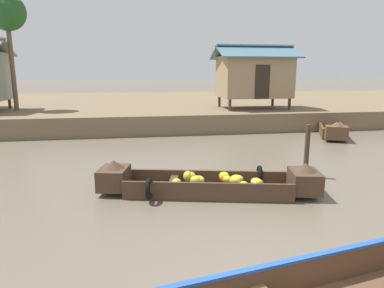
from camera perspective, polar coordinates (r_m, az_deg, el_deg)
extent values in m
plane|color=#665B4C|center=(13.46, -1.00, -1.11)|extent=(300.00, 300.00, 0.00)
cube|color=#756047|center=(26.38, -5.22, 6.32)|extent=(160.00, 20.00, 0.98)
cube|color=#473323|center=(8.74, 2.64, -7.96)|extent=(4.26, 1.99, 0.12)
cube|color=#473323|center=(9.15, 2.69, -5.49)|extent=(4.04, 0.98, 0.35)
cube|color=#473323|center=(8.18, 2.61, -7.65)|extent=(4.04, 0.98, 0.35)
cube|color=#473323|center=(8.94, 18.32, -5.93)|extent=(0.88, 1.07, 0.52)
cone|color=#473323|center=(8.84, 18.47, -3.69)|extent=(0.67, 0.67, 0.20)
cube|color=#473323|center=(8.98, -12.93, -5.54)|extent=(0.88, 1.07, 0.52)
cone|color=#473323|center=(8.89, -13.03, -3.31)|extent=(0.67, 0.67, 0.20)
cube|color=#473323|center=(8.71, -3.18, -6.29)|extent=(0.41, 1.02, 0.05)
torus|color=black|center=(9.35, 11.23, -5.12)|extent=(0.23, 0.53, 0.52)
torus|color=black|center=(8.18, -7.21, -7.46)|extent=(0.23, 0.53, 0.52)
ellipsoid|color=gold|center=(8.73, -0.73, -5.41)|extent=(0.29, 0.33, 0.27)
ellipsoid|color=yellow|center=(8.88, 5.45, -5.46)|extent=(0.31, 0.31, 0.25)
ellipsoid|color=gold|center=(8.77, -0.18, -5.43)|extent=(0.34, 0.34, 0.24)
ellipsoid|color=gold|center=(8.47, 0.72, -6.14)|extent=(0.39, 0.36, 0.25)
ellipsoid|color=yellow|center=(8.81, 7.52, -5.73)|extent=(0.40, 0.36, 0.18)
ellipsoid|color=yellow|center=(8.64, 10.69, -6.30)|extent=(0.34, 0.37, 0.22)
ellipsoid|color=yellow|center=(8.50, 1.22, -6.00)|extent=(0.34, 0.37, 0.20)
ellipsoid|color=yellow|center=(8.80, 5.86, -5.85)|extent=(0.31, 0.33, 0.19)
ellipsoid|color=yellow|center=(8.57, 11.00, -6.60)|extent=(0.38, 0.32, 0.24)
ellipsoid|color=yellow|center=(8.87, 5.35, -5.51)|extent=(0.31, 0.37, 0.26)
ellipsoid|color=yellow|center=(8.48, 8.68, -6.85)|extent=(0.25, 0.30, 0.20)
ellipsoid|color=yellow|center=(8.46, -2.59, -6.51)|extent=(0.27, 0.28, 0.22)
ellipsoid|color=gold|center=(8.52, 7.16, -6.17)|extent=(0.33, 0.31, 0.20)
cube|color=brown|center=(5.35, 20.77, -19.14)|extent=(4.85, 0.99, 0.43)
cube|color=#234C9E|center=(5.24, 20.97, -16.90)|extent=(4.85, 1.01, 0.05)
cube|color=brown|center=(18.93, 22.04, 2.00)|extent=(2.87, 4.48, 0.12)
cube|color=brown|center=(18.84, 20.59, 2.85)|extent=(1.97, 4.05, 0.39)
cube|color=brown|center=(18.95, 23.60, 2.66)|extent=(1.97, 4.05, 0.39)
cube|color=brown|center=(21.39, 21.43, 4.05)|extent=(1.11, 0.99, 0.59)
cone|color=brown|center=(21.35, 21.51, 5.10)|extent=(0.75, 0.75, 0.20)
cube|color=brown|center=(16.37, 23.02, 1.75)|extent=(1.11, 0.99, 0.59)
cone|color=brown|center=(16.31, 23.13, 3.12)|extent=(0.75, 0.75, 0.20)
cube|color=brown|center=(17.96, 22.41, 2.36)|extent=(0.97, 0.60, 0.05)
cylinder|color=#4C3826|center=(22.40, -28.20, 5.96)|extent=(0.16, 0.16, 0.56)
cylinder|color=#4C3826|center=(18.57, 6.35, 6.49)|extent=(0.16, 0.16, 0.64)
cylinder|color=#4C3826|center=(19.76, 15.98, 6.43)|extent=(0.16, 0.16, 0.64)
cylinder|color=#4C3826|center=(20.85, 4.59, 7.11)|extent=(0.16, 0.16, 0.64)
cylinder|color=#4C3826|center=(21.92, 13.34, 7.06)|extent=(0.16, 0.16, 0.64)
cube|color=#9E8460|center=(20.13, 10.29, 10.99)|extent=(3.81, 2.77, 2.31)
cube|color=#2D2319|center=(18.82, 11.71, 10.12)|extent=(0.80, 0.04, 1.80)
cube|color=slate|center=(19.51, 11.15, 15.01)|extent=(4.51, 1.88, 0.79)
cube|color=slate|center=(20.82, 9.78, 14.85)|extent=(4.51, 1.88, 0.79)
cylinder|color=brown|center=(21.07, -27.87, 11.42)|extent=(0.24, 0.24, 4.74)
sphere|color=#235623|center=(21.29, -28.63, 18.86)|extent=(1.93, 1.93, 1.93)
cylinder|color=#423323|center=(10.43, 18.66, -1.17)|extent=(0.14, 0.14, 1.57)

